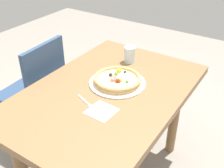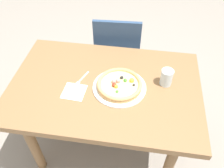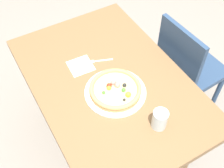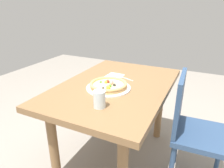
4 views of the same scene
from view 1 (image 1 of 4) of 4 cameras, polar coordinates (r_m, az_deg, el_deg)
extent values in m
cube|color=olive|center=(1.62, -1.15, -1.96)|extent=(1.25, 0.83, 0.04)
cylinder|color=olive|center=(2.29, 0.00, -1.80)|extent=(0.07, 0.07, 0.69)
cylinder|color=olive|center=(2.10, 12.90, -6.38)|extent=(0.07, 0.07, 0.69)
cylinder|color=navy|center=(2.34, -21.49, -7.53)|extent=(0.04, 0.04, 0.44)
cylinder|color=navy|center=(2.50, -15.76, -3.43)|extent=(0.04, 0.04, 0.44)
cylinder|color=navy|center=(2.12, -15.40, -10.74)|extent=(0.04, 0.04, 0.44)
cylinder|color=navy|center=(2.31, -9.64, -5.97)|extent=(0.04, 0.04, 0.44)
cube|color=navy|center=(2.17, -16.50, -1.84)|extent=(0.42, 0.42, 0.04)
cube|color=navy|center=(1.94, -13.63, 2.26)|extent=(0.38, 0.05, 0.42)
cylinder|color=white|center=(1.67, 1.12, 0.24)|extent=(0.35, 0.35, 0.01)
cylinder|color=tan|center=(1.67, 1.12, 0.65)|extent=(0.29, 0.29, 0.02)
cylinder|color=beige|center=(1.66, 1.13, 1.01)|extent=(0.25, 0.25, 0.01)
torus|color=tan|center=(1.66, 1.13, 1.21)|extent=(0.29, 0.29, 0.02)
sphere|color=#262626|center=(1.72, 2.70, 2.55)|extent=(0.02, 0.02, 0.02)
sphere|color=#262626|center=(1.68, -0.29, 1.93)|extent=(0.02, 0.02, 0.02)
sphere|color=#4C9E38|center=(1.69, 0.83, 2.10)|extent=(0.02, 0.02, 0.02)
sphere|color=#E58C7F|center=(1.65, 0.34, 1.39)|extent=(0.03, 0.03, 0.03)
sphere|color=gold|center=(1.72, 1.44, 2.77)|extent=(0.03, 0.03, 0.03)
sphere|color=maroon|center=(1.62, 1.22, 0.68)|extent=(0.03, 0.03, 0.03)
sphere|color=gold|center=(1.63, 1.72, 0.75)|extent=(0.02, 0.02, 0.02)
sphere|color=#4C9E38|center=(1.62, 3.14, 0.48)|extent=(0.02, 0.02, 0.02)
sphere|color=#E58C7F|center=(1.63, 0.16, 0.87)|extent=(0.03, 0.03, 0.03)
cube|color=silver|center=(1.54, -5.98, -3.25)|extent=(0.05, 0.11, 0.00)
cube|color=silver|center=(1.48, -4.28, -4.79)|extent=(0.04, 0.05, 0.00)
cylinder|color=silver|center=(1.91, 3.70, 6.16)|extent=(0.08, 0.08, 0.11)
cube|color=white|center=(1.45, -2.18, -5.67)|extent=(0.15, 0.15, 0.00)
camera|label=2|loc=(1.37, 55.03, 30.38)|focal=37.99mm
camera|label=3|loc=(2.11, 34.38, 38.81)|focal=46.67mm
camera|label=4|loc=(2.88, 4.24, 26.77)|focal=32.54mm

